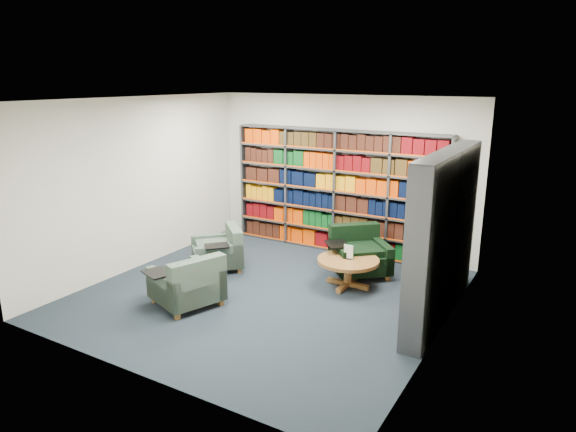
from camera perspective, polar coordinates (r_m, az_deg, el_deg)
The scene contains 7 objects.
room_shell at distance 7.22m, azimuth -2.41°, elevation 1.61°, with size 5.02×5.02×2.82m.
bookshelf_back at distance 9.29m, azimuth 5.44°, elevation 2.70°, with size 4.00×0.28×2.20m.
bookshelf_right at distance 6.95m, azimuth 16.92°, elevation -2.16°, with size 0.28×2.50×2.20m.
chair_teal_left at distance 8.63m, azimuth -7.42°, elevation -3.96°, with size 1.08×1.08×0.70m.
chair_green_right at distance 8.42m, azimuth 7.81°, elevation -4.29°, with size 1.18×1.18×0.76m.
chair_teal_front at distance 7.29m, azimuth -10.93°, elevation -7.58°, with size 1.06×1.10×0.75m.
coffee_table at distance 7.84m, azimuth 6.70°, elevation -5.37°, with size 0.93×0.93×0.66m.
Camera 1 is at (3.80, -5.90, 3.08)m, focal length 32.00 mm.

